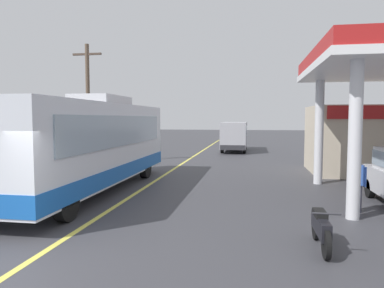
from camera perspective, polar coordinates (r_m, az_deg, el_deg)
ground at (r=26.66m, az=0.44°, el=-1.87°), size 120.00×120.00×0.00m
lane_divider_stripe at (r=21.77m, az=-1.68°, el=-3.21°), size 0.16×50.00×0.01m
coach_bus_main at (r=14.06m, az=-15.76°, el=-0.37°), size 2.60×11.04×3.69m
minibus_opposing_lane at (r=30.56m, az=6.80°, el=1.64°), size 2.04×6.13×2.44m
motorcycle_parked_forecourt at (r=8.31m, az=19.85°, el=-12.46°), size 0.55×1.80×0.92m
pedestrian_near_pump at (r=11.61m, az=24.75°, el=-5.43°), size 0.55×0.22×1.66m
utility_pole_roadside at (r=22.68m, az=-16.25°, el=6.50°), size 1.80×0.24×7.22m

